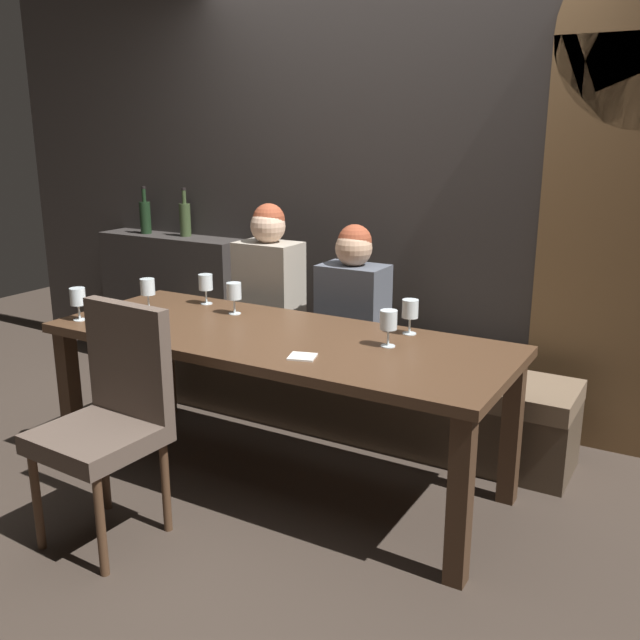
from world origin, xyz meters
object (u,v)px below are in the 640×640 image
wine_glass_far_right (410,310)px  wine_glass_near_left (148,288)px  chair_near_side (111,409)px  wine_glass_near_right (234,292)px  banquette_bench (346,390)px  wine_glass_end_right (389,321)px  dining_table (277,352)px  dessert_plate (118,324)px  wine_bottle_dark_red (145,216)px  wine_bottle_pale_label (185,218)px  wine_glass_center_front (206,283)px  wine_glass_center_back (78,298)px  fork_on_table (142,329)px  diner_bearded (353,294)px  diner_redhead (269,278)px

wine_glass_far_right → wine_glass_near_left: bearing=-169.3°
chair_near_side → wine_glass_near_right: bearing=93.3°
banquette_bench → wine_glass_end_right: 1.02m
dining_table → dessert_plate: 0.79m
wine_bottle_dark_red → wine_bottle_pale_label: 0.33m
dining_table → wine_glass_center_front: size_ratio=13.41×
dining_table → wine_glass_center_back: size_ratio=13.41×
wine_glass_near_right → dining_table: bearing=-27.4°
wine_glass_end_right → dessert_plate: 1.31m
wine_glass_near_right → fork_on_table: 0.51m
wine_glass_near_right → dessert_plate: wine_glass_near_right is taller
wine_bottle_dark_red → wine_glass_center_front: 1.35m
wine_glass_near_right → wine_bottle_pale_label: bearing=140.4°
dining_table → wine_glass_center_front: 0.74m
banquette_bench → wine_glass_near_left: (-0.84, -0.64, 0.62)m
diner_bearded → wine_glass_far_right: diner_bearded is taller
wine_bottle_pale_label → fork_on_table: (0.84, -1.32, -0.33)m
diner_redhead → wine_glass_near_right: size_ratio=4.92×
wine_glass_far_right → fork_on_table: (-1.13, -0.57, -0.11)m
chair_near_side → fork_on_table: bearing=119.2°
wine_glass_near_right → wine_glass_near_left: bearing=-162.0°
wine_glass_near_right → wine_glass_center_front: 0.28m
dining_table → chair_near_side: 0.80m
diner_redhead → wine_glass_near_left: diner_redhead is taller
banquette_bench → chair_near_side: (-0.34, -1.42, 0.33)m
diner_bearded → wine_bottle_dark_red: (-1.80, 0.32, 0.28)m
diner_bearded → wine_glass_center_back: bearing=-136.0°
diner_redhead → wine_glass_end_right: diner_redhead is taller
wine_bottle_dark_red → fork_on_table: bearing=-47.8°
diner_bearded → wine_glass_center_front: size_ratio=4.40×
wine_bottle_dark_red → wine_glass_near_right: size_ratio=1.99×
dining_table → wine_glass_center_back: bearing=-164.1°
wine_bottle_pale_label → fork_on_table: 1.60m
wine_glass_near_left → dessert_plate: (0.11, -0.32, -0.10)m
wine_bottle_dark_red → wine_glass_near_right: wine_bottle_dark_red is taller
banquette_bench → wine_glass_end_right: size_ratio=15.24×
wine_bottle_pale_label → wine_glass_end_right: 2.21m
wine_bottle_pale_label → dessert_plate: wine_bottle_pale_label is taller
wine_glass_center_back → fork_on_table: wine_glass_center_back is taller
wine_glass_near_right → diner_bearded: bearing=49.8°
wine_bottle_dark_red → wine_glass_center_front: (1.11, -0.73, -0.21)m
wine_glass_far_right → wine_glass_near_left: same height
banquette_bench → wine_glass_center_front: wine_glass_center_front is taller
diner_bearded → wine_bottle_dark_red: size_ratio=2.21×
chair_near_side → wine_glass_center_back: chair_near_side is taller
chair_near_side → diner_bearded: size_ratio=1.36×
diner_redhead → wine_glass_center_back: diner_redhead is taller
wine_glass_near_right → wine_glass_center_front: size_ratio=1.00×
wine_bottle_dark_red → wine_glass_near_left: (0.92, -0.97, -0.22)m
wine_glass_center_back → wine_glass_near_right: bearing=38.9°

